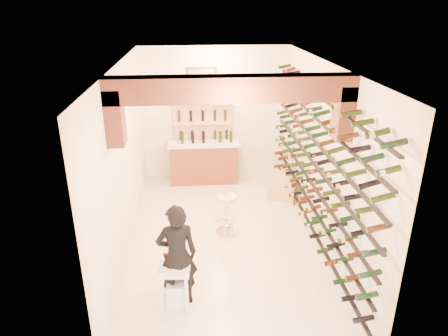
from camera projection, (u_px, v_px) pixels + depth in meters
name	position (u px, v px, depth m)	size (l,w,h in m)	color
ground	(225.00, 238.00, 7.76)	(6.00, 6.00, 0.00)	white
room_shell	(227.00, 127.00, 6.66)	(3.52, 6.02, 3.21)	white
wine_rack	(311.00, 159.00, 7.28)	(0.32, 5.70, 2.56)	black
back_counter	(204.00, 161.00, 9.97)	(1.70, 0.62, 1.29)	brown
back_shelving	(203.00, 133.00, 9.95)	(1.40, 0.31, 2.73)	#E3AA7F
tasting_table	(174.00, 274.00, 5.87)	(0.49, 0.49, 0.79)	white
white_stool	(178.00, 293.00, 6.00)	(0.31, 0.31, 0.38)	white
person	(177.00, 255.00, 5.84)	(0.58, 0.38, 1.60)	black
chrome_barstool	(226.00, 211.00, 7.77)	(0.40, 0.40, 0.78)	silver
crate_lower	(281.00, 191.00, 9.24)	(0.57, 0.40, 0.34)	#DAB478
crate_upper	(282.00, 179.00, 9.13)	(0.46, 0.32, 0.27)	#DAB478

